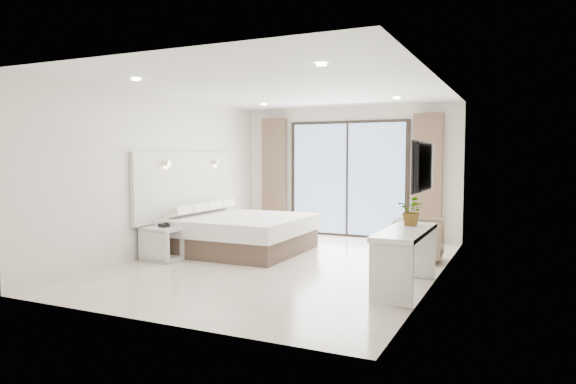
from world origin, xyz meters
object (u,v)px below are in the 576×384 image
bed (239,233)px  console_desk (406,246)px  nightstand (162,244)px  armchair (419,238)px

bed → console_desk: bearing=-23.7°
nightstand → console_desk: bearing=2.6°
bed → armchair: 3.08m
bed → nightstand: bearing=-121.7°
bed → armchair: size_ratio=3.00×
bed → nightstand: 1.39m
bed → console_desk: size_ratio=1.36×
bed → nightstand: bed is taller
console_desk → armchair: console_desk is taller
bed → nightstand: size_ratio=3.55×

